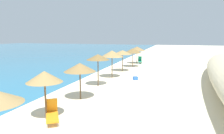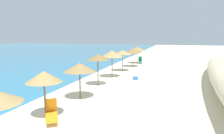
% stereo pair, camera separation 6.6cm
% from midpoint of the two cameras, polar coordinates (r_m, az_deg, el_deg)
% --- Properties ---
extents(ground_plane, '(160.00, 160.00, 0.00)m').
position_cam_midpoint_polar(ground_plane, '(20.16, 5.71, -4.29)').
color(ground_plane, beige).
extents(beach_umbrella_1, '(1.91, 1.91, 2.63)m').
position_cam_midpoint_polar(beach_umbrella_1, '(11.67, -17.69, -2.52)').
color(beach_umbrella_1, brown).
rests_on(beach_umbrella_1, ground_plane).
extents(beach_umbrella_2, '(2.23, 2.23, 2.58)m').
position_cam_midpoint_polar(beach_umbrella_2, '(14.79, -8.58, -0.10)').
color(beach_umbrella_2, brown).
rests_on(beach_umbrella_2, ground_plane).
extents(beach_umbrella_3, '(2.05, 2.05, 2.84)m').
position_cam_midpoint_polar(beach_umbrella_3, '(18.50, -3.72, 2.66)').
color(beach_umbrella_3, brown).
rests_on(beach_umbrella_3, ground_plane).
extents(beach_umbrella_4, '(2.38, 2.38, 2.90)m').
position_cam_midpoint_polar(beach_umbrella_4, '(22.16, 0.11, 3.60)').
color(beach_umbrella_4, brown).
rests_on(beach_umbrella_4, ground_plane).
extents(beach_umbrella_5, '(2.36, 2.36, 2.64)m').
position_cam_midpoint_polar(beach_umbrella_5, '(26.14, 2.96, 3.97)').
color(beach_umbrella_5, brown).
rests_on(beach_umbrella_5, ground_plane).
extents(beach_umbrella_6, '(2.50, 2.50, 2.64)m').
position_cam_midpoint_polar(beach_umbrella_6, '(30.03, 5.73, 4.40)').
color(beach_umbrella_6, brown).
rests_on(beach_umbrella_6, ground_plane).
extents(beach_umbrella_7, '(2.55, 2.55, 2.70)m').
position_cam_midpoint_polar(beach_umbrella_7, '(33.70, 6.88, 4.94)').
color(beach_umbrella_7, brown).
rests_on(beach_umbrella_7, ground_plane).
extents(lounge_chair_0, '(1.66, 1.40, 1.08)m').
position_cam_midpoint_polar(lounge_chair_0, '(11.79, -15.80, -11.90)').
color(lounge_chair_0, orange).
rests_on(lounge_chair_0, ground_plane).
extents(lounge_chair_1, '(1.70, 0.87, 1.09)m').
position_cam_midpoint_polar(lounge_chair_1, '(34.11, 7.65, 1.74)').
color(lounge_chair_1, '#199972').
rests_on(lounge_chair_1, ground_plane).
extents(cooler_box, '(0.60, 0.61, 0.34)m').
position_cam_midpoint_polar(cooler_box, '(21.50, 6.38, -3.03)').
color(cooler_box, blue).
rests_on(cooler_box, ground_plane).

